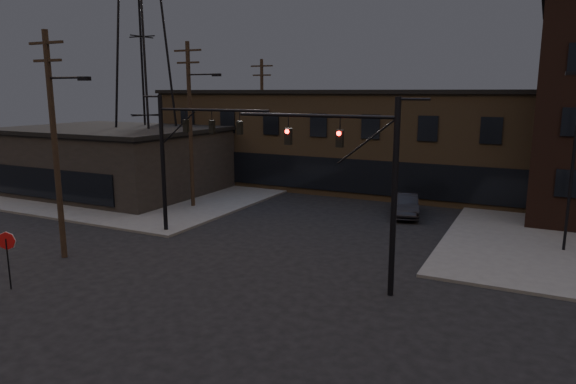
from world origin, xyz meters
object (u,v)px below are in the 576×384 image
object	(u,v)px
traffic_signal_far	(180,149)
car_crossing	(405,205)
parked_car_lot_a	(573,206)
traffic_signal_near	(367,174)
stop_sign	(7,247)
parked_car_lot_b	(556,199)

from	to	relation	value
traffic_signal_far	car_crossing	bearing A→B (deg)	44.43
traffic_signal_far	parked_car_lot_a	world-z (taller)	traffic_signal_far
traffic_signal_near	parked_car_lot_a	size ratio (longest dim) A/B	1.68
stop_sign	traffic_signal_near	bearing A→B (deg)	25.90
traffic_signal_near	parked_car_lot_b	xyz separation A→B (m)	(7.37, 20.17, -4.14)
traffic_signal_near	traffic_signal_far	xyz separation A→B (m)	(-12.07, 3.50, 0.08)
parked_car_lot_b	traffic_signal_far	bearing A→B (deg)	128.90
traffic_signal_near	parked_car_lot_a	distance (m)	19.70
stop_sign	parked_car_lot_a	xyz separation A→B (m)	(21.64, 23.91, -0.89)
traffic_signal_far	stop_sign	distance (m)	10.55
traffic_signal_far	traffic_signal_near	bearing A→B (deg)	-16.17
traffic_signal_far	stop_sign	size ratio (longest dim) A/B	3.23
traffic_signal_near	parked_car_lot_a	bearing A→B (deg)	64.56
traffic_signal_near	stop_sign	distance (m)	15.17
traffic_signal_far	car_crossing	xyz separation A→B (m)	(10.44, 10.24, -4.26)
traffic_signal_near	traffic_signal_far	size ratio (longest dim) A/B	1.00
stop_sign	car_crossing	bearing A→B (deg)	59.90
stop_sign	parked_car_lot_a	bearing A→B (deg)	47.84
traffic_signal_far	parked_car_lot_b	distance (m)	25.96
parked_car_lot_a	traffic_signal_near	bearing A→B (deg)	172.83
parked_car_lot_a	car_crossing	size ratio (longest dim) A/B	1.04
traffic_signal_near	traffic_signal_far	distance (m)	12.57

